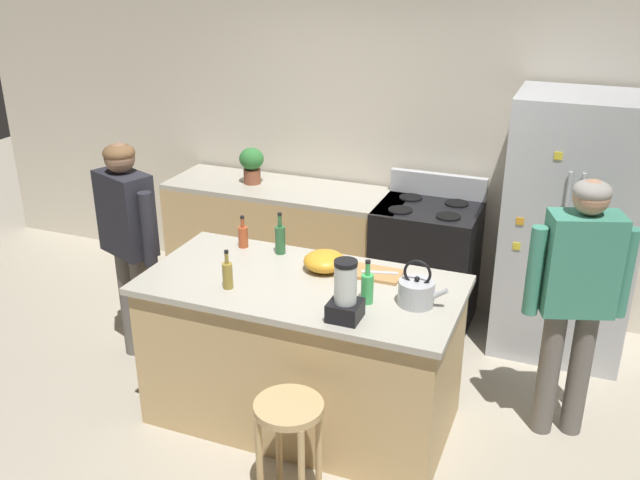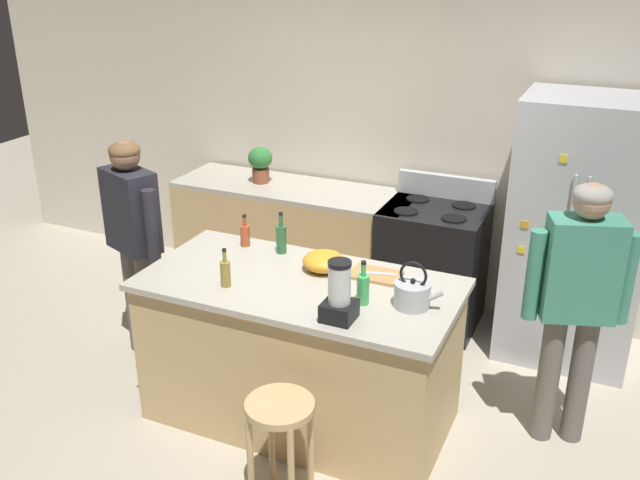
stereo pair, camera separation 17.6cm
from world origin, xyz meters
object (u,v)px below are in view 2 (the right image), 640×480
(person_by_island_left, at_px, (133,231))
(person_by_sink_right, at_px, (577,293))
(bottle_cooking_sauce, at_px, (245,235))
(stove_range, at_px, (432,265))
(bottle_vinegar, at_px, (225,273))
(potted_plant, at_px, (260,162))
(tea_kettle, at_px, (413,293))
(kitchen_island, at_px, (300,351))
(bar_stool, at_px, (280,426))
(chef_knife, at_px, (378,273))
(mixing_bowl, at_px, (324,261))
(bottle_soda, at_px, (363,288))
(cutting_board, at_px, (375,275))
(blender_appliance, at_px, (339,295))
(bottle_olive_oil, at_px, (281,238))
(refrigerator, at_px, (577,233))

(person_by_island_left, bearing_deg, person_by_sink_right, 4.69)
(bottle_cooking_sauce, bearing_deg, stove_range, 51.24)
(stove_range, relative_size, bottle_vinegar, 4.81)
(potted_plant, xyz_separation_m, bottle_vinegar, (0.74, -1.78, -0.09))
(stove_range, height_order, tea_kettle, tea_kettle)
(kitchen_island, distance_m, bar_stool, 0.77)
(bar_stool, bearing_deg, chef_knife, 80.38)
(bar_stool, height_order, bottle_cooking_sauce, bottle_cooking_sauce)
(person_by_island_left, height_order, mixing_bowl, person_by_island_left)
(person_by_sink_right, relative_size, bottle_soda, 6.36)
(person_by_island_left, bearing_deg, cutting_board, 0.93)
(mixing_bowl, distance_m, chef_knife, 0.34)
(bar_stool, distance_m, cutting_board, 1.09)
(bottle_soda, bearing_deg, cutting_board, 98.89)
(mixing_bowl, bearing_deg, potted_plant, 130.99)
(bottle_soda, bearing_deg, person_by_sink_right, 27.49)
(cutting_board, bearing_deg, blender_appliance, -89.57)
(mixing_bowl, distance_m, cutting_board, 0.32)
(bottle_cooking_sauce, distance_m, chef_knife, 0.96)
(person_by_sink_right, height_order, chef_knife, person_by_sink_right)
(person_by_island_left, height_order, person_by_sink_right, person_by_sink_right)
(bottle_cooking_sauce, bearing_deg, bottle_olive_oil, -0.62)
(mixing_bowl, bearing_deg, stove_range, 75.93)
(stove_range, xyz_separation_m, bottle_soda, (0.04, -1.62, 0.56))
(kitchen_island, bearing_deg, person_by_sink_right, 16.85)
(person_by_sink_right, xyz_separation_m, potted_plant, (-2.61, 1.09, 0.14))
(refrigerator, bearing_deg, bottle_soda, -121.40)
(bottle_vinegar, height_order, tea_kettle, tea_kettle)
(stove_range, relative_size, bottle_soda, 4.43)
(bar_stool, bearing_deg, bottle_vinegar, 139.99)
(person_by_sink_right, distance_m, chef_knife, 1.13)
(potted_plant, bearing_deg, stove_range, -0.99)
(stove_range, bearing_deg, bottle_olive_oil, -119.93)
(blender_appliance, relative_size, bottle_olive_oil, 1.22)
(person_by_sink_right, distance_m, tea_kettle, 0.95)
(tea_kettle, bearing_deg, bottle_cooking_sauce, 164.01)
(kitchen_island, relative_size, bottle_vinegar, 7.98)
(stove_range, bearing_deg, refrigerator, -1.38)
(blender_appliance, distance_m, bottle_cooking_sauce, 1.15)
(stove_range, bearing_deg, kitchen_island, -104.63)
(kitchen_island, relative_size, bottle_olive_oil, 6.82)
(bar_stool, height_order, tea_kettle, tea_kettle)
(bar_stool, bearing_deg, bottle_cooking_sauce, 126.62)
(bottle_soda, bearing_deg, blender_appliance, -103.10)
(bottle_vinegar, relative_size, chef_knife, 1.07)
(refrigerator, distance_m, bar_stool, 2.56)
(kitchen_island, xyz_separation_m, potted_plant, (-1.10, 1.55, 0.65))
(potted_plant, xyz_separation_m, bottle_cooking_sauce, (0.55, -1.21, -0.09))
(bottle_cooking_sauce, relative_size, chef_knife, 0.98)
(refrigerator, height_order, bar_stool, refrigerator)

